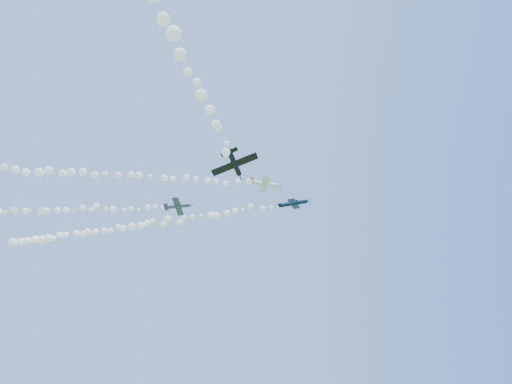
{
  "coord_description": "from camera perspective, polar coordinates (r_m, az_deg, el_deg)",
  "views": [
    {
      "loc": [
        -3.47,
        -77.5,
        2.0
      ],
      "look_at": [
        5.53,
        -4.27,
        45.93
      ],
      "focal_mm": 30.0,
      "sensor_mm": 36.0,
      "label": 1
    }
  ],
  "objects": [
    {
      "name": "plane_black",
      "position": [
        68.47,
        -2.88,
        3.8
      ],
      "size": [
        7.51,
        7.32,
        2.76
      ],
      "rotation": [
        -0.33,
        0.03,
        1.23
      ],
      "color": "black"
    },
    {
      "name": "plane_grey",
      "position": [
        95.58,
        -10.36,
        -1.88
      ],
      "size": [
        6.46,
        6.83,
        1.73
      ],
      "rotation": [
        -0.11,
        -0.08,
        -0.16
      ],
      "color": "#3D4259"
    },
    {
      "name": "smoke_trail_white",
      "position": [
        105.89,
        -23.88,
        2.4
      ],
      "size": [
        85.96,
        3.03,
        3.21
      ],
      "primitive_type": null,
      "color": "white"
    },
    {
      "name": "plane_navy",
      "position": [
        91.49,
        5.05,
        -1.52
      ],
      "size": [
        7.05,
        7.34,
        2.15
      ],
      "rotation": [
        0.22,
        -0.03,
        -0.4
      ],
      "color": "#0D1B39"
    },
    {
      "name": "smoke_trail_grey",
      "position": [
        107.78,
        -28.15,
        -2.24
      ],
      "size": [
        62.65,
        12.31,
        2.98
      ],
      "primitive_type": null,
      "color": "white"
    },
    {
      "name": "plane_white",
      "position": [
        101.58,
        1.21,
        1.07
      ],
      "size": [
        7.74,
        8.06,
        2.96
      ],
      "rotation": [
        0.07,
        0.08,
        -0.0
      ],
      "color": "white"
    },
    {
      "name": "smoke_trail_navy",
      "position": [
        104.14,
        -15.79,
        -4.36
      ],
      "size": [
        65.81,
        29.39,
        2.82
      ],
      "primitive_type": null,
      "color": "white"
    }
  ]
}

